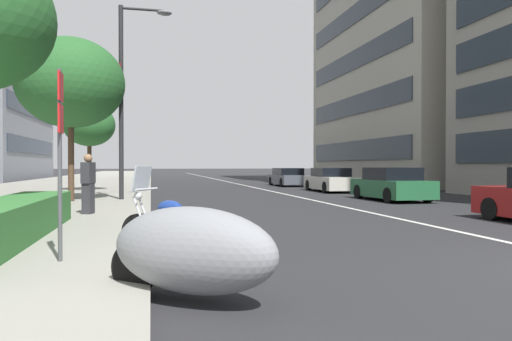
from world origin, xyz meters
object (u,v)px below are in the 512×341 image
car_approaching_light (331,181)px  pedestrian_on_plaza (88,184)px  car_far_down_avenue (287,177)px  street_tree_far_plaza (71,83)px  motorcycle_under_tarp (191,251)px  car_mid_block_traffic (391,185)px  street_tree_mid_sidewalk (89,125)px  street_lamp_with_banners (129,82)px  motorcycle_mid_row (176,228)px  parking_sign_by_curb (60,141)px

car_approaching_light → pedestrian_on_plaza: bearing=136.0°
car_approaching_light → car_far_down_avenue: car_approaching_light is taller
pedestrian_on_plaza → street_tree_far_plaza: bearing=122.1°
motorcycle_under_tarp → car_mid_block_traffic: size_ratio=0.50×
motorcycle_under_tarp → car_mid_block_traffic: (13.34, -9.59, 0.08)m
motorcycle_under_tarp → car_mid_block_traffic: 16.43m
motorcycle_under_tarp → street_tree_mid_sidewalk: 22.01m
street_tree_far_plaza → street_lamp_with_banners: bearing=-73.5°
street_tree_mid_sidewalk → pedestrian_on_plaza: bearing=-173.3°
car_mid_block_traffic → street_tree_far_plaza: size_ratio=0.68×
car_far_down_avenue → car_approaching_light: bearing=-177.7°
car_mid_block_traffic → car_far_down_avenue: car_mid_block_traffic is taller
motorcycle_mid_row → street_tree_far_plaza: 12.14m
car_far_down_avenue → street_tree_mid_sidewalk: 14.69m
car_approaching_light → pedestrian_on_plaza: pedestrian_on_plaza is taller
motorcycle_under_tarp → street_tree_far_plaza: 14.70m
street_lamp_with_banners → pedestrian_on_plaza: 6.88m
motorcycle_mid_row → car_mid_block_traffic: (10.51, -9.59, 0.21)m
car_mid_block_traffic → pedestrian_on_plaza: 12.60m
motorcycle_under_tarp → street_lamp_with_banners: bearing=-45.6°
parking_sign_by_curb → street_lamp_with_banners: size_ratio=0.35×
street_lamp_with_banners → street_tree_mid_sidewalk: street_lamp_with_banners is taller
pedestrian_on_plaza → parking_sign_by_curb: bearing=-67.7°
motorcycle_under_tarp → car_approaching_light: car_approaching_light is taller
car_approaching_light → street_tree_mid_sidewalk: 13.57m
motorcycle_mid_row → car_far_down_avenue: (25.11, -9.24, 0.18)m
street_lamp_with_banners → car_approaching_light: bearing=-61.3°
street_tree_far_plaza → car_far_down_avenue: bearing=-41.6°
car_approaching_light → motorcycle_under_tarp: bearing=156.1°
motorcycle_mid_row → street_tree_far_plaza: (10.92, 3.34, 4.13)m
car_mid_block_traffic → parking_sign_by_curb: size_ratio=1.54×
parking_sign_by_curb → street_tree_mid_sidewalk: bearing=5.7°
car_approaching_light → street_lamp_with_banners: bearing=119.9°
motorcycle_under_tarp → car_far_down_avenue: size_ratio=0.45×
motorcycle_mid_row → street_tree_mid_sidewalk: (18.67, 3.61, 3.19)m
car_far_down_avenue → street_tree_mid_sidewalk: (-6.44, 12.86, 3.01)m
motorcycle_mid_row → street_tree_mid_sidewalk: 19.28m
car_mid_block_traffic → motorcycle_under_tarp: bearing=143.5°
parking_sign_by_curb → street_lamp_with_banners: street_lamp_with_banners is taller
car_far_down_avenue → pedestrian_on_plaza: 22.34m
car_far_down_avenue → motorcycle_mid_row: bearing=159.7°
car_mid_block_traffic → pedestrian_on_plaza: (-4.64, 11.71, 0.33)m
street_lamp_with_banners → street_tree_mid_sidewalk: bearing=18.2°
car_mid_block_traffic → street_lamp_with_banners: bearing=83.8°
parking_sign_by_curb → street_lamp_with_banners: 12.80m
pedestrian_on_plaza → motorcycle_mid_row: bearing=-51.7°
motorcycle_under_tarp → street_lamp_with_banners: street_lamp_with_banners is taller
motorcycle_under_tarp → motorcycle_mid_row: 2.83m
street_lamp_with_banners → street_tree_far_plaza: (-0.61, 2.07, -0.22)m
parking_sign_by_curb → street_tree_far_plaza: bearing=8.1°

